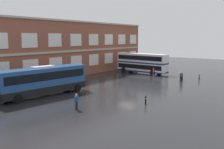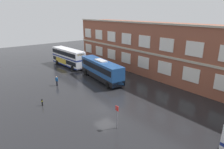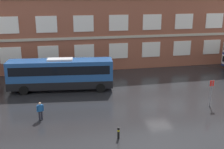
{
  "view_description": "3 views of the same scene",
  "coord_description": "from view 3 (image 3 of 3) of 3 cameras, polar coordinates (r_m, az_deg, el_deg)",
  "views": [
    {
      "loc": [
        -30.14,
        -19.53,
        7.43
      ],
      "look_at": [
        0.81,
        3.34,
        1.72
      ],
      "focal_mm": 40.34,
      "sensor_mm": 36.0,
      "label": 1
    },
    {
      "loc": [
        19.05,
        -13.87,
        12.26
      ],
      "look_at": [
        -3.29,
        3.79,
        3.15
      ],
      "focal_mm": 31.36,
      "sensor_mm": 36.0,
      "label": 2
    },
    {
      "loc": [
        -10.51,
        -25.54,
        10.97
      ],
      "look_at": [
        -4.57,
        2.59,
        2.65
      ],
      "focal_mm": 44.88,
      "sensor_mm": 36.0,
      "label": 3
    }
  ],
  "objects": [
    {
      "name": "ground_plane",
      "position": [
        31.45,
        8.43,
        -4.45
      ],
      "size": [
        120.0,
        120.0,
        0.0
      ],
      "primitive_type": "plane",
      "color": "black"
    },
    {
      "name": "brick_terminal_building",
      "position": [
        44.88,
        0.16,
        8.65
      ],
      "size": [
        55.56,
        8.19,
        10.52
      ],
      "color": "brown",
      "rests_on": "ground"
    },
    {
      "name": "touring_coach",
      "position": [
        33.19,
        -10.39,
        0.03
      ],
      "size": [
        12.21,
        3.94,
        3.8
      ],
      "color": "navy",
      "rests_on": "ground"
    },
    {
      "name": "second_passenger",
      "position": [
        26.03,
        -14.4,
        -7.07
      ],
      "size": [
        0.64,
        0.34,
        1.7
      ],
      "color": "black",
      "rests_on": "ground"
    },
    {
      "name": "bus_stand_flag",
      "position": [
        29.68,
        19.54,
        -3.15
      ],
      "size": [
        0.44,
        0.1,
        2.7
      ],
      "color": "slate",
      "rests_on": "ground"
    },
    {
      "name": "safety_bollard_west",
      "position": [
        22.36,
        1.33,
        -11.79
      ],
      "size": [
        0.19,
        0.19,
        0.95
      ],
      "color": "black",
      "rests_on": "ground"
    }
  ]
}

